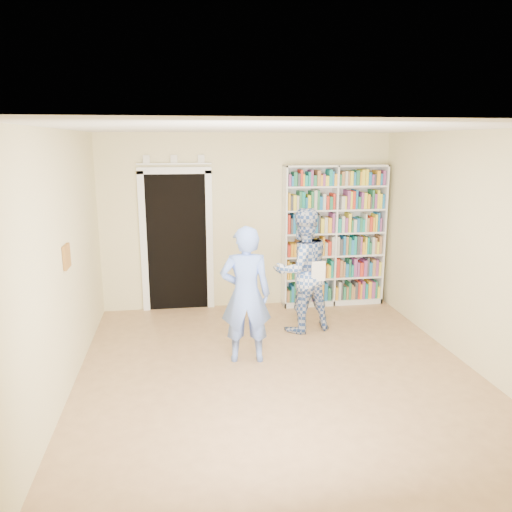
{
  "coord_description": "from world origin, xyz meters",
  "views": [
    {
      "loc": [
        -1.06,
        -5.11,
        2.58
      ],
      "look_at": [
        -0.12,
        0.9,
        1.17
      ],
      "focal_mm": 35.0,
      "sensor_mm": 36.0,
      "label": 1
    }
  ],
  "objects": [
    {
      "name": "doorway",
      "position": [
        -1.1,
        2.48,
        1.18
      ],
      "size": [
        1.1,
        0.08,
        2.43
      ],
      "color": "black",
      "rests_on": "floor"
    },
    {
      "name": "man_plaid",
      "position": [
        0.58,
        1.29,
        0.85
      ],
      "size": [
        0.97,
        0.84,
        1.71
      ],
      "primitive_type": "imported",
      "rotation": [
        0.0,
        0.0,
        3.4
      ],
      "color": "#33559E",
      "rests_on": "floor"
    },
    {
      "name": "wall_right",
      "position": [
        2.25,
        0.0,
        1.35
      ],
      "size": [
        0.0,
        5.0,
        5.0
      ],
      "primitive_type": "plane",
      "rotation": [
        1.57,
        0.0,
        -1.57
      ],
      "color": "beige",
      "rests_on": "floor"
    },
    {
      "name": "paper_sheet",
      "position": [
        0.73,
        1.01,
        0.91
      ],
      "size": [
        0.19,
        0.02,
        0.27
      ],
      "primitive_type": "cube",
      "rotation": [
        0.0,
        0.0,
        0.06
      ],
      "color": "white",
      "rests_on": "man_plaid"
    },
    {
      "name": "wall_left",
      "position": [
        -2.25,
        0.0,
        1.35
      ],
      "size": [
        0.0,
        5.0,
        5.0
      ],
      "primitive_type": "plane",
      "rotation": [
        1.57,
        0.0,
        1.57
      ],
      "color": "beige",
      "rests_on": "floor"
    },
    {
      "name": "man_blue",
      "position": [
        -0.31,
        0.42,
        0.82
      ],
      "size": [
        0.63,
        0.45,
        1.64
      ],
      "primitive_type": "imported",
      "rotation": [
        0.0,
        0.0,
        3.04
      ],
      "color": "#698BE9",
      "rests_on": "floor"
    },
    {
      "name": "ceiling",
      "position": [
        0.0,
        0.0,
        2.7
      ],
      "size": [
        5.0,
        5.0,
        0.0
      ],
      "primitive_type": "plane",
      "rotation": [
        3.14,
        0.0,
        0.0
      ],
      "color": "white",
      "rests_on": "wall_back"
    },
    {
      "name": "wall_art",
      "position": [
        -2.23,
        0.2,
        1.4
      ],
      "size": [
        0.03,
        0.25,
        0.25
      ],
      "primitive_type": "cube",
      "color": "brown",
      "rests_on": "wall_left"
    },
    {
      "name": "bookshelf",
      "position": [
        1.35,
        2.34,
        1.12
      ],
      "size": [
        1.61,
        0.3,
        2.22
      ],
      "rotation": [
        0.0,
        0.0,
        -0.24
      ],
      "color": "white",
      "rests_on": "floor"
    },
    {
      "name": "floor",
      "position": [
        0.0,
        0.0,
        0.0
      ],
      "size": [
        5.0,
        5.0,
        0.0
      ],
      "primitive_type": "plane",
      "color": "#966D48",
      "rests_on": "ground"
    },
    {
      "name": "wall_back",
      "position": [
        0.0,
        2.5,
        1.35
      ],
      "size": [
        4.5,
        0.0,
        4.5
      ],
      "primitive_type": "plane",
      "rotation": [
        1.57,
        0.0,
        0.0
      ],
      "color": "beige",
      "rests_on": "floor"
    }
  ]
}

